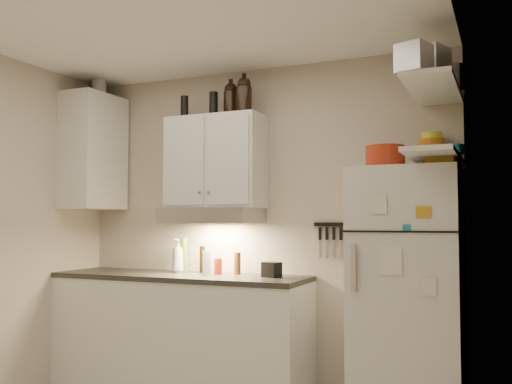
% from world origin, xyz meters
% --- Properties ---
extents(ceiling, '(3.20, 3.00, 0.02)m').
position_xyz_m(ceiling, '(0.00, 0.00, 2.61)').
color(ceiling, white).
rests_on(ceiling, ground).
extents(back_wall, '(3.20, 0.02, 2.60)m').
position_xyz_m(back_wall, '(0.00, 1.51, 1.30)').
color(back_wall, '#C0B4A4').
rests_on(back_wall, ground).
extents(right_wall, '(0.02, 3.00, 2.60)m').
position_xyz_m(right_wall, '(1.61, 0.00, 1.30)').
color(right_wall, '#C0B4A4').
rests_on(right_wall, ground).
extents(base_cabinet, '(2.10, 0.60, 0.88)m').
position_xyz_m(base_cabinet, '(-0.55, 1.20, 0.44)').
color(base_cabinet, white).
rests_on(base_cabinet, floor).
extents(countertop, '(2.10, 0.62, 0.04)m').
position_xyz_m(countertop, '(-0.55, 1.20, 0.90)').
color(countertop, '#2E2B27').
rests_on(countertop, base_cabinet).
extents(upper_cabinet, '(0.80, 0.33, 0.75)m').
position_xyz_m(upper_cabinet, '(-0.30, 1.33, 1.83)').
color(upper_cabinet, white).
rests_on(upper_cabinet, back_wall).
extents(side_cabinet, '(0.33, 0.55, 1.00)m').
position_xyz_m(side_cabinet, '(-1.44, 1.20, 1.95)').
color(side_cabinet, white).
rests_on(side_cabinet, left_wall).
extents(range_hood, '(0.76, 0.46, 0.12)m').
position_xyz_m(range_hood, '(-0.30, 1.27, 1.39)').
color(range_hood, silver).
rests_on(range_hood, back_wall).
extents(fridge, '(0.70, 0.68, 1.70)m').
position_xyz_m(fridge, '(1.25, 1.16, 0.85)').
color(fridge, silver).
rests_on(fridge, floor).
extents(shelf_hi, '(0.30, 0.95, 0.03)m').
position_xyz_m(shelf_hi, '(1.45, 1.02, 2.20)').
color(shelf_hi, white).
rests_on(shelf_hi, right_wall).
extents(shelf_lo, '(0.30, 0.95, 0.03)m').
position_xyz_m(shelf_lo, '(1.45, 1.02, 1.76)').
color(shelf_lo, white).
rests_on(shelf_lo, right_wall).
extents(knife_strip, '(0.42, 0.02, 0.03)m').
position_xyz_m(knife_strip, '(0.70, 1.49, 1.32)').
color(knife_strip, black).
rests_on(knife_strip, back_wall).
extents(dutch_oven, '(0.29, 0.29, 0.15)m').
position_xyz_m(dutch_oven, '(1.12, 1.09, 1.78)').
color(dutch_oven, '#AD2D14').
rests_on(dutch_oven, fridge).
extents(book_stack, '(0.21, 0.25, 0.07)m').
position_xyz_m(book_stack, '(1.50, 1.02, 1.74)').
color(book_stack, '#C08C18').
rests_on(book_stack, fridge).
extents(spice_jar, '(0.06, 0.06, 0.09)m').
position_xyz_m(spice_jar, '(1.35, 1.12, 1.74)').
color(spice_jar, silver).
rests_on(spice_jar, fridge).
extents(stock_pot, '(0.31, 0.31, 0.18)m').
position_xyz_m(stock_pot, '(1.52, 1.30, 2.31)').
color(stock_pot, silver).
rests_on(stock_pot, shelf_hi).
extents(tin_a, '(0.29, 0.28, 0.23)m').
position_xyz_m(tin_a, '(1.42, 0.95, 2.33)').
color(tin_a, '#AAAAAD').
rests_on(tin_a, shelf_hi).
extents(tin_b, '(0.22, 0.22, 0.17)m').
position_xyz_m(tin_b, '(1.38, 0.64, 2.30)').
color(tin_b, '#AAAAAD').
rests_on(tin_b, shelf_hi).
extents(bowl_teal, '(0.23, 0.23, 0.09)m').
position_xyz_m(bowl_teal, '(1.42, 1.35, 1.82)').
color(bowl_teal, teal).
rests_on(bowl_teal, shelf_lo).
extents(bowl_orange, '(0.19, 0.19, 0.06)m').
position_xyz_m(bowl_orange, '(1.39, 1.40, 1.90)').
color(bowl_orange, orange).
rests_on(bowl_orange, bowl_teal).
extents(bowl_yellow, '(0.14, 0.14, 0.05)m').
position_xyz_m(bowl_yellow, '(1.39, 1.40, 1.95)').
color(bowl_yellow, yellow).
rests_on(bowl_yellow, bowl_orange).
extents(plates, '(0.22, 0.22, 0.05)m').
position_xyz_m(plates, '(1.53, 1.05, 1.80)').
color(plates, teal).
rests_on(plates, shelf_lo).
extents(growler_a, '(0.14, 0.14, 0.27)m').
position_xyz_m(growler_a, '(-0.17, 1.34, 2.34)').
color(growler_a, black).
rests_on(growler_a, upper_cabinet).
extents(growler_b, '(0.15, 0.15, 0.29)m').
position_xyz_m(growler_b, '(-0.01, 1.26, 2.34)').
color(growler_b, black).
rests_on(growler_b, upper_cabinet).
extents(thermos_a, '(0.09, 0.09, 0.21)m').
position_xyz_m(thermos_a, '(-0.32, 1.34, 2.30)').
color(thermos_a, black).
rests_on(thermos_a, upper_cabinet).
extents(thermos_b, '(0.07, 0.07, 0.19)m').
position_xyz_m(thermos_b, '(-0.58, 1.30, 2.29)').
color(thermos_b, black).
rests_on(thermos_b, upper_cabinet).
extents(side_jar, '(0.16, 0.16, 0.17)m').
position_xyz_m(side_jar, '(-1.44, 1.27, 2.53)').
color(side_jar, silver).
rests_on(side_jar, side_cabinet).
extents(soap_bottle, '(0.14, 0.14, 0.31)m').
position_xyz_m(soap_bottle, '(-0.63, 1.30, 1.08)').
color(soap_bottle, white).
rests_on(soap_bottle, countertop).
extents(pepper_mill, '(0.07, 0.07, 0.17)m').
position_xyz_m(pepper_mill, '(-0.11, 1.36, 1.01)').
color(pepper_mill, brown).
rests_on(pepper_mill, countertop).
extents(oil_bottle, '(0.07, 0.07, 0.28)m').
position_xyz_m(oil_bottle, '(-0.59, 1.32, 1.06)').
color(oil_bottle, '#526318').
rests_on(oil_bottle, countertop).
extents(vinegar_bottle, '(0.05, 0.05, 0.22)m').
position_xyz_m(vinegar_bottle, '(-0.43, 1.36, 1.03)').
color(vinegar_bottle, black).
rests_on(vinegar_bottle, countertop).
extents(clear_bottle, '(0.07, 0.07, 0.19)m').
position_xyz_m(clear_bottle, '(-0.32, 1.23, 1.01)').
color(clear_bottle, silver).
rests_on(clear_bottle, countertop).
extents(red_jar, '(0.08, 0.08, 0.13)m').
position_xyz_m(red_jar, '(-0.25, 1.29, 0.98)').
color(red_jar, '#AD2D14').
rests_on(red_jar, countertop).
extents(caddy, '(0.16, 0.14, 0.11)m').
position_xyz_m(caddy, '(0.23, 1.25, 0.98)').
color(caddy, black).
rests_on(caddy, countertop).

